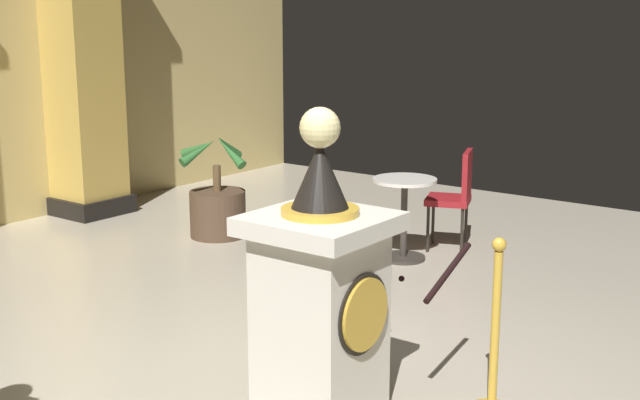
% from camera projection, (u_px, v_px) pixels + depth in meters
% --- Properties ---
extents(pedestal_clock, '(0.71, 0.71, 1.75)m').
position_uv_depth(pedestal_clock, '(321.00, 296.00, 4.68)').
color(pedestal_clock, silver).
rests_on(pedestal_clock, ground_plane).
extents(stanchion_near, '(0.24, 0.24, 1.03)m').
position_uv_depth(stanchion_near, '(494.00, 353.00, 4.76)').
color(stanchion_near, gold).
rests_on(stanchion_near, ground_plane).
extents(stanchion_far, '(0.24, 0.24, 1.00)m').
position_uv_depth(stanchion_far, '(317.00, 317.00, 5.37)').
color(stanchion_far, gold).
rests_on(stanchion_far, ground_plane).
extents(velvet_rope, '(0.65, 0.68, 0.22)m').
position_uv_depth(velvet_rope, '(402.00, 264.00, 4.97)').
color(velvet_rope, black).
extents(column_right, '(0.77, 0.77, 3.63)m').
position_uv_depth(column_right, '(81.00, 52.00, 9.22)').
color(column_right, black).
rests_on(column_right, ground_plane).
extents(potted_palm_right, '(0.83, 0.83, 1.06)m').
position_uv_depth(potted_palm_right, '(217.00, 207.00, 8.55)').
color(potted_palm_right, '#4C3828').
rests_on(potted_palm_right, ground_plane).
extents(cafe_table, '(0.58, 0.58, 0.76)m').
position_uv_depth(cafe_table, '(404.00, 208.00, 7.72)').
color(cafe_table, '#332D28').
rests_on(cafe_table, ground_plane).
extents(cafe_chair_red, '(0.52, 0.52, 0.96)m').
position_uv_depth(cafe_chair_red, '(456.00, 191.00, 8.02)').
color(cafe_chair_red, black).
rests_on(cafe_chair_red, ground_plane).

